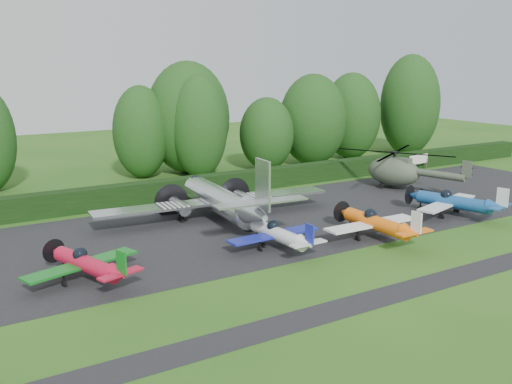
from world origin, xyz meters
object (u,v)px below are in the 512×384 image
light_plane_blue (454,202)px  light_plane_orange (376,223)px  light_plane_red (86,264)px  light_plane_white (278,234)px  transport_plane (221,200)px  helicopter (394,169)px  sign_board (418,160)px

light_plane_blue → light_plane_orange: bearing=-156.2°
light_plane_red → light_plane_white: (12.84, -0.84, -0.03)m
transport_plane → helicopter: (20.78, 1.88, 0.26)m
light_plane_blue → sign_board: light_plane_blue is taller
light_plane_orange → sign_board: bearing=37.0°
transport_plane → light_plane_red: transport_plane is taller
light_plane_orange → helicopter: size_ratio=0.59×
light_plane_white → light_plane_orange: size_ratio=0.90×
light_plane_orange → helicopter: (13.37, 11.80, 0.81)m
light_plane_red → helicopter: size_ratio=0.54×
light_plane_white → sign_board: bearing=29.8°
light_plane_red → light_plane_blue: size_ratio=0.90×
transport_plane → light_plane_white: bearing=-94.2°
light_plane_blue → light_plane_white: bearing=-165.4°
light_plane_white → helicopter: size_ratio=0.53×
light_plane_white → helicopter: bearing=28.3°
light_plane_white → light_plane_blue: size_ratio=0.87×
light_plane_orange → sign_board: (22.82, 17.36, 0.08)m
light_plane_red → light_plane_white: 12.87m
transport_plane → light_plane_orange: size_ratio=2.47×
light_plane_orange → light_plane_white: bearing=166.2°
transport_plane → light_plane_blue: (17.30, -8.55, -0.52)m
light_plane_red → light_plane_orange: light_plane_orange is taller
light_plane_blue → helicopter: (3.48, 10.43, 0.78)m
transport_plane → light_plane_orange: (7.42, -9.91, -0.56)m
light_plane_orange → light_plane_blue: bearing=7.6°
light_plane_white → helicopter: 23.04m
light_plane_blue → sign_board: 20.57m
helicopter → sign_board: size_ratio=4.01×
light_plane_orange → helicopter: helicopter is taller
helicopter → sign_board: 10.99m
light_plane_red → helicopter: (33.57, 9.19, 0.91)m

